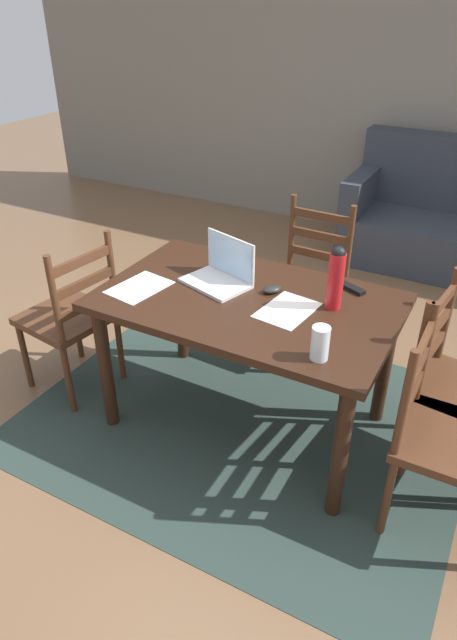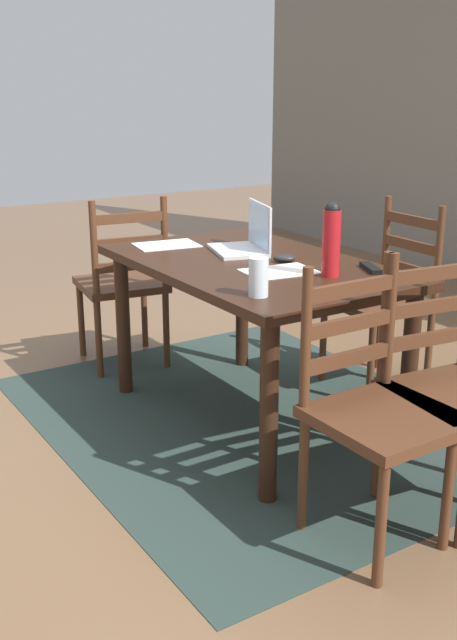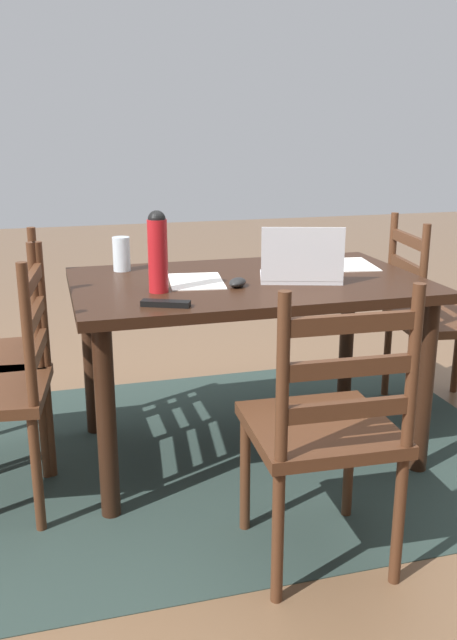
# 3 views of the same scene
# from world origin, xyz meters

# --- Properties ---
(ground_plane) EXTENTS (14.00, 14.00, 0.00)m
(ground_plane) POSITION_xyz_m (0.00, 0.00, 0.00)
(ground_plane) COLOR brown
(area_rug) EXTENTS (2.27, 1.79, 0.01)m
(area_rug) POSITION_xyz_m (0.00, 0.00, 0.00)
(area_rug) COLOR #283833
(area_rug) RESTS_ON ground
(wall_back) EXTENTS (8.00, 0.12, 2.70)m
(wall_back) POSITION_xyz_m (0.00, 3.05, 1.35)
(wall_back) COLOR slate
(wall_back) RESTS_ON ground
(dining_table) EXTENTS (1.41, 0.87, 0.76)m
(dining_table) POSITION_xyz_m (0.00, 0.00, 0.65)
(dining_table) COLOR black
(dining_table) RESTS_ON ground
(chair_left_near) EXTENTS (0.50, 0.50, 0.95)m
(chair_left_near) POSITION_xyz_m (-0.99, -0.18, 0.46)
(chair_left_near) COLOR #4C2B19
(chair_left_near) RESTS_ON ground
(chair_right_near) EXTENTS (0.44, 0.44, 0.95)m
(chair_right_near) POSITION_xyz_m (0.99, -0.18, 0.46)
(chair_right_near) COLOR #4C2B19
(chair_right_near) RESTS_ON ground
(chair_far_head) EXTENTS (0.46, 0.46, 0.95)m
(chair_far_head) POSITION_xyz_m (0.00, 0.81, 0.46)
(chair_far_head) COLOR #4C2B19
(chair_far_head) RESTS_ON ground
(laptop) EXTENTS (0.37, 0.31, 0.23)m
(laptop) POSITION_xyz_m (-0.19, 0.09, 0.82)
(laptop) COLOR silver
(laptop) RESTS_ON dining_table
(water_bottle) EXTENTS (0.07, 0.07, 0.30)m
(water_bottle) POSITION_xyz_m (0.38, 0.11, 0.92)
(water_bottle) COLOR red
(water_bottle) RESTS_ON dining_table
(drinking_glass) EXTENTS (0.07, 0.07, 0.15)m
(drinking_glass) POSITION_xyz_m (0.47, -0.30, 0.83)
(drinking_glass) COLOR silver
(drinking_glass) RESTS_ON dining_table
(computer_mouse) EXTENTS (0.11, 0.12, 0.03)m
(computer_mouse) POSITION_xyz_m (0.08, 0.11, 0.78)
(computer_mouse) COLOR black
(computer_mouse) RESTS_ON dining_table
(tv_remote) EXTENTS (0.17, 0.11, 0.02)m
(tv_remote) POSITION_xyz_m (0.40, 0.32, 0.77)
(tv_remote) COLOR black
(tv_remote) RESTS_ON dining_table
(paper_stack_left) EXTENTS (0.25, 0.32, 0.00)m
(paper_stack_left) POSITION_xyz_m (0.21, -0.02, 0.76)
(paper_stack_left) COLOR white
(paper_stack_left) RESTS_ON dining_table
(paper_stack_right) EXTENTS (0.25, 0.32, 0.00)m
(paper_stack_right) POSITION_xyz_m (-0.52, -0.16, 0.76)
(paper_stack_right) COLOR white
(paper_stack_right) RESTS_ON dining_table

